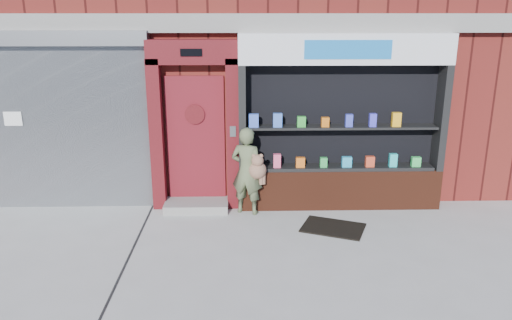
{
  "coord_description": "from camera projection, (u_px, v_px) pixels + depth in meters",
  "views": [
    {
      "loc": [
        0.1,
        -6.44,
        3.33
      ],
      "look_at": [
        0.27,
        1.0,
        1.11
      ],
      "focal_mm": 35.0,
      "sensor_mm": 36.0,
      "label": 1
    }
  ],
  "objects": [
    {
      "name": "ground",
      "position": [
        239.0,
        254.0,
        7.12
      ],
      "size": [
        80.0,
        80.0,
        0.0
      ],
      "primitive_type": "plane",
      "color": "#9E9E99",
      "rests_on": "ground"
    },
    {
      "name": "pharmacy_bay",
      "position": [
        341.0,
        131.0,
        8.51
      ],
      "size": [
        3.5,
        0.41,
        3.0
      ],
      "color": "#512213",
      "rests_on": "ground"
    },
    {
      "name": "red_door_bay",
      "position": [
        195.0,
        126.0,
        8.47
      ],
      "size": [
        1.52,
        0.58,
        2.9
      ],
      "color": "#4A0C11",
      "rests_on": "ground"
    },
    {
      "name": "doormat",
      "position": [
        333.0,
        228.0,
        7.97
      ],
      "size": [
        1.14,
        0.98,
        0.02
      ],
      "primitive_type": "cube",
      "rotation": [
        0.0,
        0.0,
        -0.39
      ],
      "color": "black",
      "rests_on": "ground"
    },
    {
      "name": "woman",
      "position": [
        248.0,
        171.0,
        8.39
      ],
      "size": [
        0.65,
        0.53,
        1.51
      ],
      "color": "#566240",
      "rests_on": "ground"
    },
    {
      "name": "shutter_bay",
      "position": [
        61.0,
        111.0,
        8.41
      ],
      "size": [
        3.1,
        0.3,
        3.04
      ],
      "color": "gray",
      "rests_on": "ground"
    }
  ]
}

